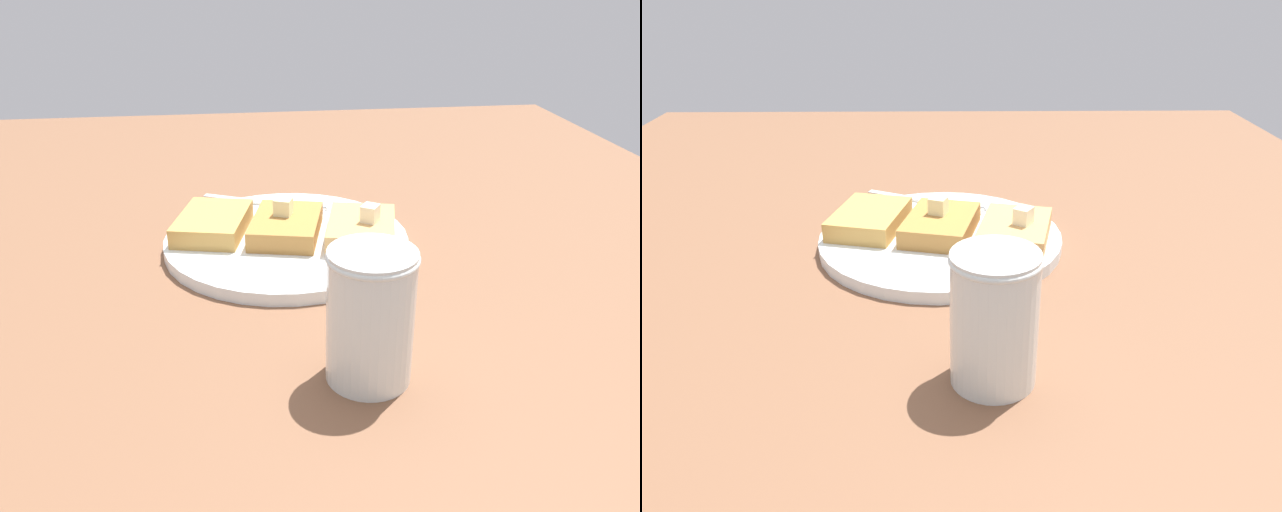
{
  "view_description": "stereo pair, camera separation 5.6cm",
  "coord_description": "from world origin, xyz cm",
  "views": [
    {
      "loc": [
        4.98,
        69.84,
        30.99
      ],
      "look_at": [
        -1.39,
        19.49,
        6.31
      ],
      "focal_mm": 35.0,
      "sensor_mm": 36.0,
      "label": 1
    },
    {
      "loc": [
        -0.65,
        70.23,
        30.99
      ],
      "look_at": [
        -1.39,
        19.49,
        6.31
      ],
      "focal_mm": 35.0,
      "sensor_mm": 36.0,
      "label": 2
    }
  ],
  "objects": [
    {
      "name": "toast_slice_middle",
      "position": [
        0.78,
        7.37,
        4.23
      ],
      "size": [
        9.09,
        11.32,
        2.15
      ],
      "primitive_type": "cube",
      "rotation": [
        0.0,
        0.0,
        -0.22
      ],
      "color": "#AF7738",
      "rests_on": "plate"
    },
    {
      "name": "butter_pat_secondary",
      "position": [
        1.03,
        6.67,
        6.21
      ],
      "size": [
        2.28,
        2.18,
        1.81
      ],
      "primitive_type": "cube",
      "rotation": [
        0.0,
        0.0,
        2.77
      ],
      "color": "beige",
      "rests_on": "toast_slice_middle"
    },
    {
      "name": "table_surface",
      "position": [
        0.0,
        0.0,
        0.91
      ],
      "size": [
        115.58,
        115.58,
        1.81
      ],
      "primitive_type": "cube",
      "color": "brown",
      "rests_on": "ground"
    },
    {
      "name": "toast_slice_left",
      "position": [
        -7.19,
        9.18,
        4.23
      ],
      "size": [
        9.09,
        11.32,
        2.15
      ],
      "primitive_type": "cube",
      "rotation": [
        0.0,
        0.0,
        -0.22
      ],
      "color": "tan",
      "rests_on": "plate"
    },
    {
      "name": "butter_pat_primary",
      "position": [
        -7.99,
        9.66,
        6.21
      ],
      "size": [
        2.36,
        2.41,
        1.81
      ],
      "primitive_type": "cube",
      "rotation": [
        0.0,
        0.0,
        0.99
      ],
      "color": "#F4EDC5",
      "rests_on": "toast_slice_left"
    },
    {
      "name": "toast_slice_right",
      "position": [
        8.75,
        5.56,
        4.23
      ],
      "size": [
        9.09,
        11.32,
        2.15
      ],
      "primitive_type": "cube",
      "rotation": [
        0.0,
        0.0,
        -0.22
      ],
      "color": "#C49247",
      "rests_on": "plate"
    },
    {
      "name": "fork",
      "position": [
        1.93,
        -1.81,
        3.33
      ],
      "size": [
        15.08,
        8.14,
        0.36
      ],
      "color": "silver",
      "rests_on": "plate"
    },
    {
      "name": "plate",
      "position": [
        0.78,
        7.37,
        2.58
      ],
      "size": [
        26.55,
        26.55,
        1.34
      ],
      "color": "white",
      "rests_on": "table_surface"
    },
    {
      "name": "syrup_jar",
      "position": [
        -3.56,
        31.61,
        6.54
      ],
      "size": [
        6.74,
        6.74,
        10.55
      ],
      "color": "#3C1406",
      "rests_on": "table_surface"
    }
  ]
}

